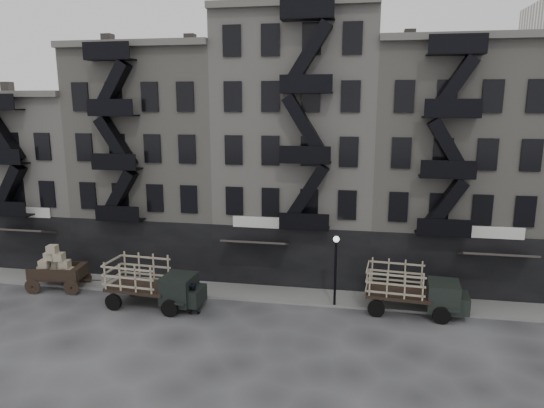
% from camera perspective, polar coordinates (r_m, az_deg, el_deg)
% --- Properties ---
extents(ground, '(140.00, 140.00, 0.00)m').
position_cam_1_polar(ground, '(26.97, 0.48, -13.78)').
color(ground, '#38383A').
rests_on(ground, ground).
extents(sidewalk, '(55.00, 2.50, 0.15)m').
position_cam_1_polar(sidewalk, '(30.32, 1.69, -10.61)').
color(sidewalk, slate).
rests_on(sidewalk, ground).
extents(building_west, '(10.00, 11.35, 13.20)m').
position_cam_1_polar(building_west, '(41.86, -25.12, 3.00)').
color(building_west, '#AAA59C').
rests_on(building_west, ground).
extents(building_midwest, '(10.00, 11.35, 16.20)m').
position_cam_1_polar(building_midwest, '(36.82, -12.44, 5.13)').
color(building_midwest, gray).
rests_on(building_midwest, ground).
extents(building_center, '(10.00, 11.35, 18.20)m').
position_cam_1_polar(building_center, '(34.17, 3.29, 6.56)').
color(building_center, '#AAA59C').
rests_on(building_center, ground).
extents(building_mideast, '(10.00, 11.35, 16.20)m').
position_cam_1_polar(building_mideast, '(34.55, 20.01, 4.25)').
color(building_mideast, gray).
rests_on(building_mideast, ground).
extents(lamp_post, '(0.36, 0.36, 4.28)m').
position_cam_1_polar(lamp_post, '(28.04, 7.49, -6.71)').
color(lamp_post, black).
rests_on(lamp_post, ground).
extents(wagon, '(3.65, 2.23, 2.93)m').
position_cam_1_polar(wagon, '(33.66, -24.07, -6.46)').
color(wagon, black).
rests_on(wagon, ground).
extents(stake_truck_west, '(5.77, 2.69, 2.82)m').
position_cam_1_polar(stake_truck_west, '(29.17, -13.88, -8.66)').
color(stake_truck_west, black).
rests_on(stake_truck_west, ground).
extents(stake_truck_east, '(5.66, 2.68, 2.76)m').
position_cam_1_polar(stake_truck_east, '(28.60, 16.27, -9.30)').
color(stake_truck_east, black).
rests_on(stake_truck_east, ground).
extents(pedestrian_mid, '(0.99, 0.85, 1.78)m').
position_cam_1_polar(pedestrian_mid, '(28.05, -9.34, -10.90)').
color(pedestrian_mid, black).
rests_on(pedestrian_mid, ground).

